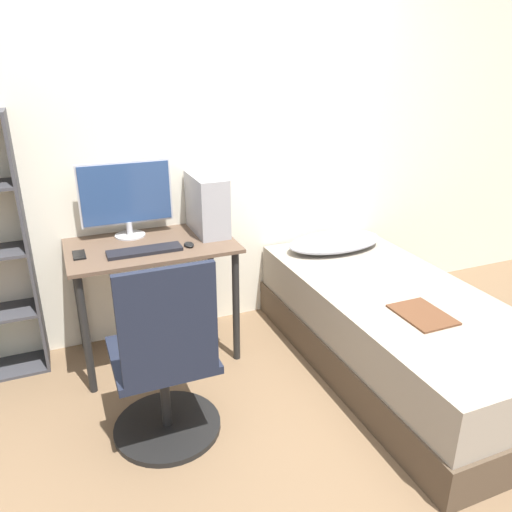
{
  "coord_description": "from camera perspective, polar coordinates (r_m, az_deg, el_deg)",
  "views": [
    {
      "loc": [
        -0.97,
        -1.64,
        1.81
      ],
      "look_at": [
        0.02,
        0.77,
        0.75
      ],
      "focal_mm": 35.0,
      "sensor_mm": 36.0,
      "label": 1
    }
  ],
  "objects": [
    {
      "name": "ground_plane",
      "position": [
        2.62,
        6.39,
        -21.59
      ],
      "size": [
        14.0,
        14.0,
        0.0
      ],
      "primitive_type": "plane",
      "color": "brown"
    },
    {
      "name": "bed",
      "position": [
        3.17,
        15.59,
        -8.15
      ],
      "size": [
        0.93,
        2.0,
        0.52
      ],
      "color": "#4C3D2D",
      "rests_on": "ground_plane"
    },
    {
      "name": "phone",
      "position": [
        2.97,
        -19.57,
        0.11
      ],
      "size": [
        0.07,
        0.14,
        0.01
      ],
      "color": "black",
      "rests_on": "desk"
    },
    {
      "name": "desk",
      "position": [
        3.08,
        -11.72,
        -0.85
      ],
      "size": [
        0.98,
        0.6,
        0.76
      ],
      "color": "brown",
      "rests_on": "ground_plane"
    },
    {
      "name": "magazine",
      "position": [
        2.81,
        18.49,
        -6.36
      ],
      "size": [
        0.24,
        0.32,
        0.01
      ],
      "color": "#56331E",
      "rests_on": "bed"
    },
    {
      "name": "pc_tower",
      "position": [
        3.14,
        -5.62,
        5.93
      ],
      "size": [
        0.18,
        0.39,
        0.36
      ],
      "color": "#99999E",
      "rests_on": "desk"
    },
    {
      "name": "mouse",
      "position": [
        2.96,
        -7.67,
        1.31
      ],
      "size": [
        0.06,
        0.09,
        0.02
      ],
      "color": "black",
      "rests_on": "desk"
    },
    {
      "name": "keyboard",
      "position": [
        2.91,
        -12.61,
        0.6
      ],
      "size": [
        0.42,
        0.12,
        0.02
      ],
      "color": "black",
      "rests_on": "desk"
    },
    {
      "name": "wall_back",
      "position": [
        3.33,
        -5.3,
        12.34
      ],
      "size": [
        8.0,
        0.05,
        2.5
      ],
      "color": "silver",
      "rests_on": "ground_plane"
    },
    {
      "name": "office_chair",
      "position": [
        2.5,
        -10.27,
        -13.12
      ],
      "size": [
        0.55,
        0.55,
        1.0
      ],
      "color": "black",
      "rests_on": "ground_plane"
    },
    {
      "name": "pillow",
      "position": [
        3.58,
        9.01,
        1.6
      ],
      "size": [
        0.7,
        0.36,
        0.11
      ],
      "color": "#B2B7C6",
      "rests_on": "bed"
    },
    {
      "name": "monitor",
      "position": [
        3.13,
        -14.61,
        6.6
      ],
      "size": [
        0.56,
        0.19,
        0.46
      ],
      "color": "#B7B7BC",
      "rests_on": "desk"
    }
  ]
}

